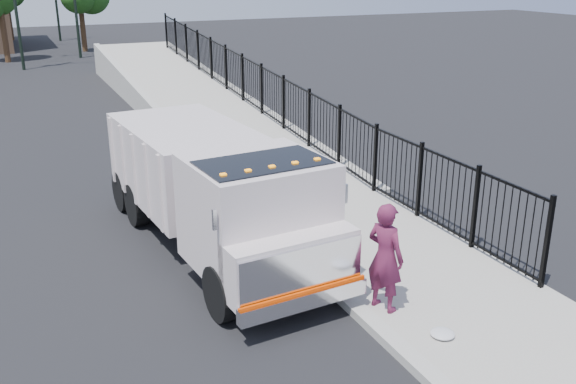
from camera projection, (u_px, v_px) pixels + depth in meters
name	position (u px, v px, depth m)	size (l,w,h in m)	color
ground	(325.00, 284.00, 12.51)	(120.00, 120.00, 0.00)	black
sidewalk	(471.00, 308.00, 11.52)	(3.55, 12.00, 0.12)	#9E998E
curb	(380.00, 330.00, 10.77)	(0.30, 12.00, 0.16)	#ADAAA3
ramp	(195.00, 112.00, 27.07)	(3.95, 24.00, 1.70)	#9E998E
iron_fence	(262.00, 106.00, 23.89)	(0.10, 28.00, 1.80)	black
truck	(215.00, 186.00, 13.45)	(3.12, 7.88, 2.63)	black
worker	(385.00, 257.00, 11.08)	(0.72, 0.47, 1.98)	#5E1B3A
debris	(442.00, 333.00, 10.52)	(0.41, 0.41, 0.10)	silver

